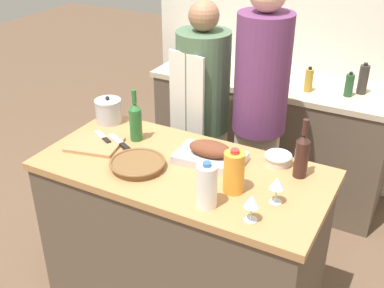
{
  "coord_description": "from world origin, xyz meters",
  "views": [
    {
      "loc": [
        1.04,
        -1.82,
        2.18
      ],
      "look_at": [
        0.0,
        0.11,
        1.0
      ],
      "focal_mm": 45.0,
      "sensor_mm": 36.0,
      "label": 1
    }
  ],
  "objects_px": {
    "mixing_bowl": "(278,158)",
    "condiment_bottle_extra": "(363,79)",
    "milk_jug": "(207,186)",
    "wine_glass_right": "(252,202)",
    "condiment_bottle_short": "(349,85)",
    "person_cook_guest": "(260,108)",
    "wine_bottle_dark": "(136,120)",
    "person_cook_aproned": "(202,112)",
    "wicker_basket": "(138,164)",
    "juice_jug": "(234,172)",
    "knife_chef": "(120,142)",
    "stock_pot": "(109,111)",
    "roasting_pan": "(210,154)",
    "condiment_bottle_tall": "(309,80)",
    "wine_glass_left": "(277,184)",
    "knife_paring": "(103,137)",
    "cutting_board": "(95,144)",
    "wine_bottle_green": "(302,154)"
  },
  "relations": [
    {
      "from": "wine_bottle_dark",
      "to": "person_cook_aproned",
      "type": "relative_size",
      "value": 0.19
    },
    {
      "from": "wicker_basket",
      "to": "condiment_bottle_tall",
      "type": "distance_m",
      "value": 1.46
    },
    {
      "from": "wine_glass_right",
      "to": "person_cook_aproned",
      "type": "distance_m",
      "value": 1.2
    },
    {
      "from": "stock_pot",
      "to": "wine_bottle_green",
      "type": "bearing_deg",
      "value": -2.45
    },
    {
      "from": "mixing_bowl",
      "to": "juice_jug",
      "type": "xyz_separation_m",
      "value": [
        -0.1,
        -0.33,
        0.07
      ]
    },
    {
      "from": "wine_bottle_dark",
      "to": "person_cook_guest",
      "type": "relative_size",
      "value": 0.17
    },
    {
      "from": "stock_pot",
      "to": "cutting_board",
      "type": "bearing_deg",
      "value": -68.29
    },
    {
      "from": "mixing_bowl",
      "to": "wine_glass_right",
      "type": "height_order",
      "value": "wine_glass_right"
    },
    {
      "from": "juice_jug",
      "to": "wine_bottle_dark",
      "type": "relative_size",
      "value": 0.74
    },
    {
      "from": "roasting_pan",
      "to": "wine_glass_left",
      "type": "distance_m",
      "value": 0.46
    },
    {
      "from": "wicker_basket",
      "to": "wine_glass_left",
      "type": "bearing_deg",
      "value": 3.44
    },
    {
      "from": "roasting_pan",
      "to": "wine_bottle_dark",
      "type": "relative_size",
      "value": 1.22
    },
    {
      "from": "wine_glass_right",
      "to": "wine_bottle_green",
      "type": "bearing_deg",
      "value": 80.21
    },
    {
      "from": "stock_pot",
      "to": "mixing_bowl",
      "type": "height_order",
      "value": "stock_pot"
    },
    {
      "from": "milk_jug",
      "to": "knife_chef",
      "type": "distance_m",
      "value": 0.73
    },
    {
      "from": "cutting_board",
      "to": "wine_bottle_green",
      "type": "distance_m",
      "value": 1.11
    },
    {
      "from": "milk_jug",
      "to": "wine_bottle_dark",
      "type": "height_order",
      "value": "wine_bottle_dark"
    },
    {
      "from": "roasting_pan",
      "to": "wine_glass_left",
      "type": "height_order",
      "value": "wine_glass_left"
    },
    {
      "from": "roasting_pan",
      "to": "condiment_bottle_tall",
      "type": "distance_m",
      "value": 1.17
    },
    {
      "from": "mixing_bowl",
      "to": "cutting_board",
      "type": "bearing_deg",
      "value": -162.85
    },
    {
      "from": "milk_jug",
      "to": "wine_glass_right",
      "type": "bearing_deg",
      "value": -1.74
    },
    {
      "from": "milk_jug",
      "to": "knife_chef",
      "type": "xyz_separation_m",
      "value": [
        -0.67,
        0.28,
        -0.08
      ]
    },
    {
      "from": "juice_jug",
      "to": "condiment_bottle_short",
      "type": "relative_size",
      "value": 1.31
    },
    {
      "from": "cutting_board",
      "to": "stock_pot",
      "type": "relative_size",
      "value": 1.89
    },
    {
      "from": "wine_glass_left",
      "to": "condiment_bottle_extra",
      "type": "xyz_separation_m",
      "value": [
        0.09,
        1.47,
        0.01
      ]
    },
    {
      "from": "condiment_bottle_short",
      "to": "person_cook_guest",
      "type": "relative_size",
      "value": 0.1
    },
    {
      "from": "stock_pot",
      "to": "condiment_bottle_tall",
      "type": "distance_m",
      "value": 1.37
    },
    {
      "from": "person_cook_aproned",
      "to": "person_cook_guest",
      "type": "height_order",
      "value": "person_cook_guest"
    },
    {
      "from": "wicker_basket",
      "to": "stock_pot",
      "type": "bearing_deg",
      "value": 141.04
    },
    {
      "from": "juice_jug",
      "to": "condiment_bottle_tall",
      "type": "distance_m",
      "value": 1.34
    },
    {
      "from": "mixing_bowl",
      "to": "condiment_bottle_extra",
      "type": "relative_size",
      "value": 0.67
    },
    {
      "from": "condiment_bottle_tall",
      "to": "wine_glass_right",
      "type": "bearing_deg",
      "value": -82.62
    },
    {
      "from": "condiment_bottle_tall",
      "to": "person_cook_aproned",
      "type": "xyz_separation_m",
      "value": [
        -0.53,
        -0.56,
        -0.13
      ]
    },
    {
      "from": "condiment_bottle_short",
      "to": "condiment_bottle_extra",
      "type": "height_order",
      "value": "condiment_bottle_extra"
    },
    {
      "from": "mixing_bowl",
      "to": "person_cook_aproned",
      "type": "height_order",
      "value": "person_cook_aproned"
    },
    {
      "from": "wine_glass_left",
      "to": "knife_paring",
      "type": "bearing_deg",
      "value": 173.97
    },
    {
      "from": "stock_pot",
      "to": "condiment_bottle_short",
      "type": "relative_size",
      "value": 0.99
    },
    {
      "from": "wine_glass_right",
      "to": "knife_paring",
      "type": "height_order",
      "value": "wine_glass_right"
    },
    {
      "from": "roasting_pan",
      "to": "cutting_board",
      "type": "distance_m",
      "value": 0.65
    },
    {
      "from": "juice_jug",
      "to": "mixing_bowl",
      "type": "bearing_deg",
      "value": 73.2
    },
    {
      "from": "wine_glass_right",
      "to": "wine_glass_left",
      "type": "bearing_deg",
      "value": 74.47
    },
    {
      "from": "milk_jug",
      "to": "knife_paring",
      "type": "bearing_deg",
      "value": 160.43
    },
    {
      "from": "wine_bottle_green",
      "to": "condiment_bottle_short",
      "type": "bearing_deg",
      "value": 90.59
    },
    {
      "from": "wicker_basket",
      "to": "milk_jug",
      "type": "bearing_deg",
      "value": -15.51
    },
    {
      "from": "wicker_basket",
      "to": "condiment_bottle_short",
      "type": "relative_size",
      "value": 1.69
    },
    {
      "from": "wine_bottle_dark",
      "to": "knife_paring",
      "type": "xyz_separation_m",
      "value": [
        -0.16,
        -0.1,
        -0.1
      ]
    },
    {
      "from": "condiment_bottle_extra",
      "to": "person_cook_guest",
      "type": "relative_size",
      "value": 0.12
    },
    {
      "from": "milk_jug",
      "to": "person_cook_guest",
      "type": "relative_size",
      "value": 0.13
    },
    {
      "from": "stock_pot",
      "to": "wine_bottle_green",
      "type": "xyz_separation_m",
      "value": [
        1.19,
        -0.05,
        0.05
      ]
    },
    {
      "from": "knife_chef",
      "to": "person_cook_guest",
      "type": "distance_m",
      "value": 0.87
    }
  ]
}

